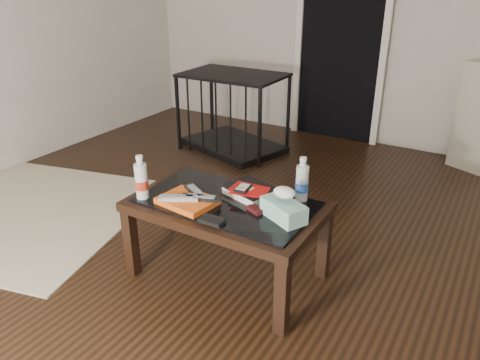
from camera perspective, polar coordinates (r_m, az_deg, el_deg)
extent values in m
plane|color=black|center=(2.73, 0.81, -10.73)|extent=(5.00, 5.00, 0.00)
cube|color=black|center=(4.70, 12.29, 16.87)|extent=(0.80, 0.05, 2.00)
cube|color=silver|center=(4.82, 7.24, 17.39)|extent=(0.06, 0.04, 2.04)
cube|color=silver|center=(4.55, 17.33, 16.12)|extent=(0.06, 0.04, 2.04)
cube|color=black|center=(2.65, -13.14, -7.43)|extent=(0.06, 0.06, 0.40)
cube|color=black|center=(2.21, 5.15, -14.06)|extent=(0.06, 0.06, 0.40)
cube|color=black|center=(2.99, -6.39, -3.04)|extent=(0.06, 0.06, 0.40)
cube|color=black|center=(2.61, 10.22, -7.77)|extent=(0.06, 0.06, 0.40)
cube|color=black|center=(2.46, -1.63, -3.32)|extent=(1.00, 0.60, 0.05)
cube|color=black|center=(2.45, -1.64, -2.68)|extent=(0.90, 0.50, 0.01)
cube|color=black|center=(4.48, -0.79, 4.26)|extent=(1.04, 0.84, 0.06)
cube|color=black|center=(4.30, -0.85, 12.68)|extent=(1.04, 0.84, 0.02)
cube|color=black|center=(4.40, -7.58, 8.05)|extent=(0.03, 0.03, 0.70)
cube|color=black|center=(3.94, 2.41, 6.32)|extent=(0.03, 0.03, 0.70)
cube|color=black|center=(4.83, -3.47, 9.70)|extent=(0.03, 0.03, 0.70)
cube|color=black|center=(4.42, 5.91, 8.23)|extent=(0.03, 0.03, 0.70)
cube|color=#DF5814|center=(2.43, -6.44, -2.55)|extent=(0.30, 0.24, 0.03)
cube|color=#A1A1A6|center=(2.41, -7.50, -2.15)|extent=(0.20, 0.14, 0.02)
cube|color=black|center=(2.40, -4.81, -2.14)|extent=(0.21, 0.11, 0.02)
cube|color=black|center=(2.46, -5.41, -1.42)|extent=(0.20, 0.14, 0.02)
cube|color=black|center=(2.50, 1.22, -1.36)|extent=(0.30, 0.26, 0.05)
cube|color=#AF0E0B|center=(2.47, 1.06, -1.07)|extent=(0.20, 0.15, 0.01)
cube|color=black|center=(2.45, 0.37, -0.97)|extent=(0.08, 0.11, 0.02)
cube|color=black|center=(2.34, 1.90, -3.63)|extent=(0.10, 0.08, 0.02)
cube|color=black|center=(2.25, -3.44, -4.94)|extent=(0.12, 0.07, 0.02)
cylinder|color=silver|center=(2.49, -11.97, 0.37)|extent=(0.08, 0.08, 0.24)
cylinder|color=silver|center=(2.43, 7.59, 0.13)|extent=(0.07, 0.07, 0.24)
cube|color=teal|center=(2.27, 5.34, -3.68)|extent=(0.26, 0.21, 0.09)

